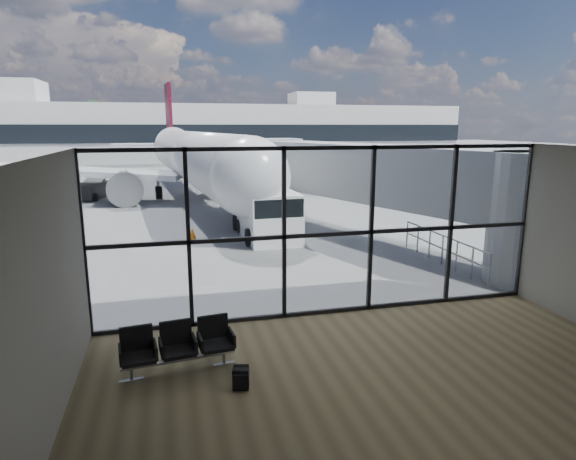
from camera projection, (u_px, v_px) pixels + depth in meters
name	position (u px, v px, depth m)	size (l,w,h in m)	color
ground	(207.00, 174.00, 51.01)	(220.00, 220.00, 0.00)	slate
lounge_shell	(422.00, 270.00, 7.96)	(12.02, 8.01, 4.51)	brown
glass_curtain_wall	(328.00, 233.00, 12.59)	(12.10, 0.12, 4.50)	white
jet_bridge	(385.00, 180.00, 20.35)	(8.00, 16.50, 4.33)	#95989A
apron_railing	(442.00, 245.00, 17.56)	(0.06, 5.46, 1.11)	gray
far_terminal	(190.00, 132.00, 70.82)	(80.00, 12.20, 11.00)	beige
tree_3	(12.00, 129.00, 74.01)	(4.95, 4.95, 7.12)	#382619
tree_4	(54.00, 124.00, 75.30)	(5.61, 5.61, 8.07)	#382619
tree_5	(94.00, 120.00, 76.58)	(6.27, 6.27, 9.03)	#382619
seating_row	(177.00, 344.00, 9.94)	(2.30, 0.90, 1.02)	gray
backpack	(241.00, 378.00, 9.25)	(0.35, 0.34, 0.47)	black
airliner	(194.00, 157.00, 34.84)	(30.58, 35.53, 9.16)	silver
service_van	(266.00, 213.00, 21.85)	(2.57, 5.08, 2.18)	white
belt_loader	(92.00, 189.00, 33.62)	(2.57, 4.50, 1.97)	black
mobile_stairs	(19.00, 231.00, 20.51)	(2.73, 3.83, 2.46)	#BD9516
traffic_cone_a	(192.00, 235.00, 21.04)	(0.45, 0.45, 0.65)	orange
traffic_cone_b	(257.00, 219.00, 24.78)	(0.45, 0.45, 0.65)	red
traffic_cone_c	(265.00, 215.00, 26.01)	(0.43, 0.43, 0.61)	#DB640B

